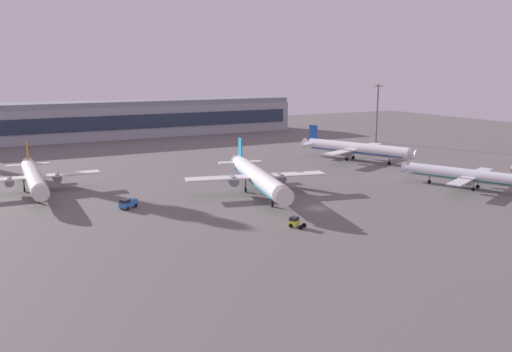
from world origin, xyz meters
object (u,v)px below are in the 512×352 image
(pushback_tug, at_px, (295,222))
(airplane_near_gate, at_px, (257,176))
(airplane_mid_apron, at_px, (33,177))
(airplane_far_stand, at_px, (470,176))
(maintenance_van, at_px, (128,203))
(apron_light_west, at_px, (377,109))
(airplane_terminal_side, at_px, (356,149))

(pushback_tug, bearing_deg, airplane_near_gate, 47.05)
(airplane_mid_apron, bearing_deg, airplane_far_stand, 155.33)
(maintenance_van, xyz_separation_m, apron_light_west, (119.36, 57.96, 12.73))
(pushback_tug, relative_size, apron_light_west, 0.15)
(airplane_mid_apron, relative_size, pushback_tug, 11.64)
(airplane_far_stand, xyz_separation_m, airplane_terminal_side, (0.62, 47.66, 0.67))
(airplane_mid_apron, height_order, apron_light_west, apron_light_west)
(pushback_tug, xyz_separation_m, maintenance_van, (-25.43, 29.23, 0.11))
(airplane_far_stand, height_order, pushback_tug, airplane_far_stand)
(apron_light_west, bearing_deg, airplane_far_stand, -114.57)
(maintenance_van, bearing_deg, airplane_terminal_side, -107.53)
(airplane_terminal_side, xyz_separation_m, maintenance_van, (-83.68, -26.22, -2.94))
(airplane_terminal_side, bearing_deg, airplane_mid_apron, -22.63)
(airplane_far_stand, relative_size, pushback_tug, 9.47)
(airplane_far_stand, height_order, apron_light_west, apron_light_west)
(airplane_far_stand, bearing_deg, apron_light_west, 41.83)
(airplane_far_stand, distance_m, airplane_terminal_side, 47.66)
(airplane_mid_apron, bearing_deg, maintenance_van, 123.92)
(airplane_near_gate, xyz_separation_m, airplane_terminal_side, (51.70, 26.97, -0.28))
(airplane_far_stand, relative_size, airplane_near_gate, 0.75)
(airplane_near_gate, xyz_separation_m, pushback_tug, (-6.56, -28.49, -3.33))
(airplane_mid_apron, bearing_deg, pushback_tug, 128.25)
(airplane_near_gate, bearing_deg, airplane_far_stand, 170.83)
(airplane_terminal_side, relative_size, apron_light_west, 1.67)
(pushback_tug, bearing_deg, airplane_terminal_side, 13.61)
(airplane_mid_apron, relative_size, apron_light_west, 1.72)
(airplane_far_stand, bearing_deg, airplane_mid_apron, 131.02)
(airplane_terminal_side, bearing_deg, pushback_tug, 20.86)
(airplane_near_gate, height_order, pushback_tug, airplane_near_gate)
(airplane_near_gate, relative_size, apron_light_west, 1.86)
(airplane_near_gate, xyz_separation_m, maintenance_van, (-31.99, 0.75, -3.22))
(airplane_far_stand, distance_m, airplane_mid_apron, 110.82)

